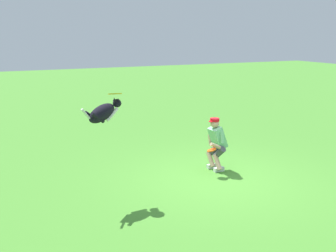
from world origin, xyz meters
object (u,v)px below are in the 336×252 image
dog (104,112)px  frisbee_held (212,150)px  frisbee_flying (115,94)px  person (216,142)px

dog → frisbee_held: bearing=-20.6°
dog → frisbee_flying: 0.44m
person → frisbee_flying: (2.64, 0.47, 1.41)m
person → dog: (2.92, 0.57, 1.08)m
person → frisbee_held: (0.28, 0.26, -0.09)m
frisbee_held → dog: bearing=6.7°
frisbee_flying → frisbee_held: frisbee_flying is taller
person → frisbee_held: bearing=38.4°
frisbee_flying → person: bearing=-169.8°
dog → frisbee_flying: bearing=-7.2°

